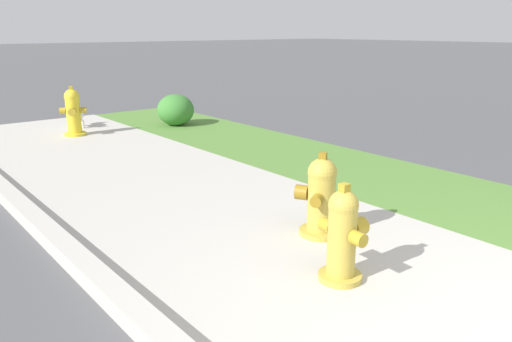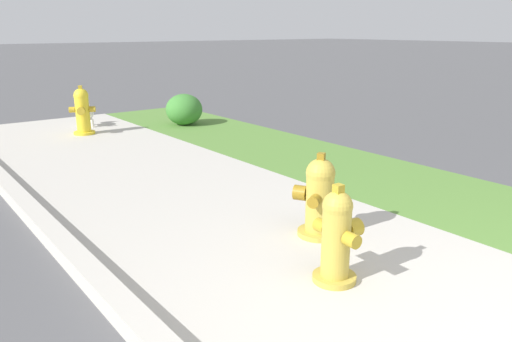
{
  "view_description": "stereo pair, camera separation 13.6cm",
  "coord_description": "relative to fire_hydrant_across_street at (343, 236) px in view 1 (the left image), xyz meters",
  "views": [
    {
      "loc": [
        0.32,
        -2.37,
        1.6
      ],
      "look_at": [
        -2.92,
        0.29,
        0.4
      ],
      "focal_mm": 35.0,
      "sensor_mm": 36.0,
      "label": 1
    },
    {
      "loc": [
        0.4,
        -2.27,
        1.6
      ],
      "look_at": [
        -2.92,
        0.29,
        0.4
      ],
      "focal_mm": 35.0,
      "sensor_mm": 36.0,
      "label": 2
    }
  ],
  "objects": [
    {
      "name": "fire_hydrant_mid_block",
      "position": [
        -5.69,
        0.34,
        0.05
      ],
      "size": [
        0.37,
        0.39,
        0.76
      ],
      "rotation": [
        0.0,
        0.0,
        4.26
      ],
      "color": "yellow",
      "rests_on": "ground"
    },
    {
      "name": "shrub_bush_near_lamp",
      "position": [
        -5.46,
        1.99,
        -0.05
      ],
      "size": [
        0.62,
        0.62,
        0.53
      ],
      "color": "#3D7F33",
      "rests_on": "ground"
    },
    {
      "name": "fire_hydrant_across_street",
      "position": [
        0.0,
        0.0,
        0.0
      ],
      "size": [
        0.37,
        0.34,
        0.67
      ],
      "rotation": [
        0.0,
        0.0,
        6.22
      ],
      "color": "gold",
      "rests_on": "ground"
    },
    {
      "name": "small_white_dog",
      "position": [
        -6.32,
        0.62,
        -0.09
      ],
      "size": [
        0.48,
        0.26,
        0.4
      ],
      "rotation": [
        0.0,
        0.0,
        2.9
      ],
      "color": "silver",
      "rests_on": "ground"
    },
    {
      "name": "fire_hydrant_far_end",
      "position": [
        -0.61,
        0.44,
        0.01
      ],
      "size": [
        0.38,
        0.39,
        0.68
      ],
      "rotation": [
        0.0,
        0.0,
        2.09
      ],
      "color": "gold",
      "rests_on": "ground"
    }
  ]
}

